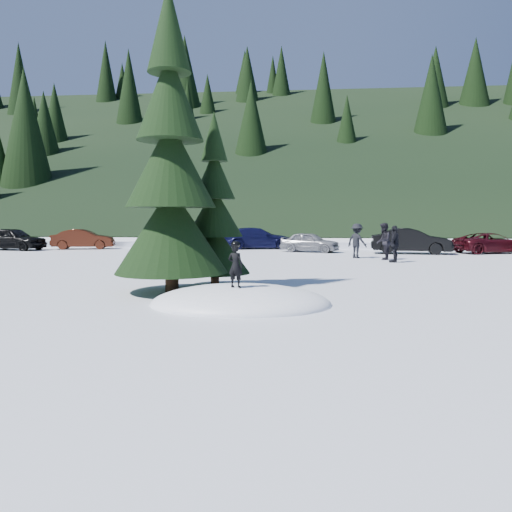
# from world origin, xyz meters

# --- Properties ---
(ground) EXTENTS (200.00, 200.00, 0.00)m
(ground) POSITION_xyz_m (0.00, 0.00, 0.00)
(ground) COLOR white
(ground) RESTS_ON ground
(snow_mound) EXTENTS (4.48, 3.52, 0.96)m
(snow_mound) POSITION_xyz_m (0.00, 0.00, 0.00)
(snow_mound) COLOR white
(snow_mound) RESTS_ON ground
(forest_hillside) EXTENTS (200.00, 60.00, 25.00)m
(forest_hillside) POSITION_xyz_m (0.00, 54.00, 12.50)
(forest_hillside) COLOR black
(forest_hillside) RESTS_ON ground
(spruce_tall) EXTENTS (3.20, 3.20, 8.60)m
(spruce_tall) POSITION_xyz_m (-2.20, 1.80, 3.32)
(spruce_tall) COLOR black
(spruce_tall) RESTS_ON ground
(spruce_short) EXTENTS (2.20, 2.20, 5.37)m
(spruce_short) POSITION_xyz_m (-1.20, 3.20, 2.10)
(spruce_short) COLOR black
(spruce_short) RESTS_ON ground
(child_skier) EXTENTS (0.44, 0.36, 1.03)m
(child_skier) POSITION_xyz_m (-0.07, -0.40, 0.99)
(child_skier) COLOR black
(child_skier) RESTS_ON snow_mound
(adult_0) EXTENTS (0.90, 1.05, 1.87)m
(adult_0) POSITION_xyz_m (5.61, 13.49, 0.93)
(adult_0) COLOR black
(adult_0) RESTS_ON ground
(adult_1) EXTENTS (0.86, 1.11, 1.76)m
(adult_1) POSITION_xyz_m (5.90, 12.08, 0.88)
(adult_1) COLOR black
(adult_1) RESTS_ON ground
(adult_2) EXTENTS (1.31, 1.30, 1.82)m
(adult_2) POSITION_xyz_m (4.40, 14.49, 0.91)
(adult_2) COLOR black
(adult_2) RESTS_ON ground
(car_0) EXTENTS (4.60, 2.40, 1.50)m
(car_0) POSITION_xyz_m (-17.39, 18.99, 0.75)
(car_0) COLOR black
(car_0) RESTS_ON ground
(car_1) EXTENTS (4.29, 2.36, 1.34)m
(car_1) POSITION_xyz_m (-13.22, 20.45, 0.67)
(car_1) COLOR #3B150A
(car_1) RESTS_ON ground
(car_2) EXTENTS (4.51, 2.29, 1.22)m
(car_2) POSITION_xyz_m (-6.23, 22.40, 0.61)
(car_2) COLOR #43454A
(car_2) RESTS_ON ground
(car_3) EXTENTS (5.29, 3.01, 1.44)m
(car_3) POSITION_xyz_m (-1.51, 21.75, 0.72)
(car_3) COLOR black
(car_3) RESTS_ON ground
(car_4) EXTENTS (3.91, 2.57, 1.24)m
(car_4) POSITION_xyz_m (2.01, 18.86, 0.62)
(car_4) COLOR gray
(car_4) RESTS_ON ground
(car_5) EXTENTS (4.72, 2.09, 1.51)m
(car_5) POSITION_xyz_m (7.90, 17.89, 0.75)
(car_5) COLOR black
(car_5) RESTS_ON ground
(car_6) EXTENTS (4.80, 3.24, 1.22)m
(car_6) POSITION_xyz_m (12.77, 18.80, 0.61)
(car_6) COLOR #33090F
(car_6) RESTS_ON ground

